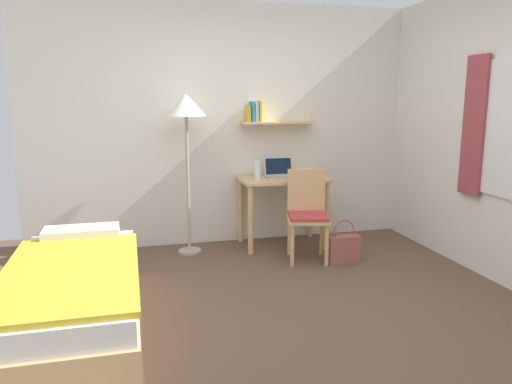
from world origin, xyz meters
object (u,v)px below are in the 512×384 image
(desk_chair, at_px, (307,212))
(book_stack, at_px, (311,175))
(handbag, at_px, (343,248))
(water_bottle, at_px, (258,170))
(bed, at_px, (74,296))
(standing_lamp, at_px, (186,113))
(desk, at_px, (283,191))
(laptop, at_px, (279,172))

(desk_chair, bearing_deg, book_stack, 65.85)
(handbag, bearing_deg, water_bottle, 134.59)
(bed, distance_m, handbag, 2.56)
(bed, bearing_deg, water_bottle, 41.41)
(standing_lamp, xyz_separation_m, book_stack, (1.33, -0.04, -0.67))
(desk, relative_size, book_stack, 4.11)
(bed, relative_size, laptop, 5.90)
(desk_chair, bearing_deg, handbag, -34.83)
(standing_lamp, bearing_deg, desk, 0.82)
(desk_chair, height_order, book_stack, desk_chair)
(bed, xyz_separation_m, water_bottle, (1.73, 1.52, 0.61))
(desk, height_order, water_bottle, water_bottle)
(book_stack, bearing_deg, standing_lamp, 178.23)
(desk, height_order, standing_lamp, standing_lamp)
(bed, xyz_separation_m, laptop, (2.00, 1.61, 0.57))
(desk, height_order, book_stack, book_stack)
(standing_lamp, relative_size, handbag, 3.78)
(water_bottle, xyz_separation_m, book_stack, (0.59, -0.04, -0.07))
(desk_chair, distance_m, standing_lamp, 1.56)
(laptop, bearing_deg, handbag, -61.95)
(bed, height_order, book_stack, book_stack)
(handbag, bearing_deg, desk_chair, 145.17)
(laptop, xyz_separation_m, handbag, (0.42, -0.79, -0.66))
(bed, bearing_deg, handbag, 18.76)
(laptop, bearing_deg, water_bottle, -161.62)
(bed, xyz_separation_m, desk, (2.02, 1.54, 0.36))
(book_stack, bearing_deg, handbag, -81.08)
(water_bottle, bearing_deg, desk_chair, -51.70)
(bed, distance_m, water_bottle, 2.39)
(laptop, xyz_separation_m, water_bottle, (-0.27, -0.09, 0.05))
(desk, relative_size, water_bottle, 4.62)
(desk_chair, bearing_deg, bed, -153.93)
(bed, height_order, desk, desk)
(desk, distance_m, book_stack, 0.36)
(bed, distance_m, desk_chair, 2.37)
(standing_lamp, bearing_deg, handbag, -26.15)
(bed, xyz_separation_m, handbag, (2.42, 0.82, -0.09))
(bed, bearing_deg, standing_lamp, 57.05)
(desk, bearing_deg, handbag, -60.54)
(desk, distance_m, standing_lamp, 1.33)
(desk_chair, distance_m, handbag, 0.50)
(standing_lamp, distance_m, laptop, 1.20)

